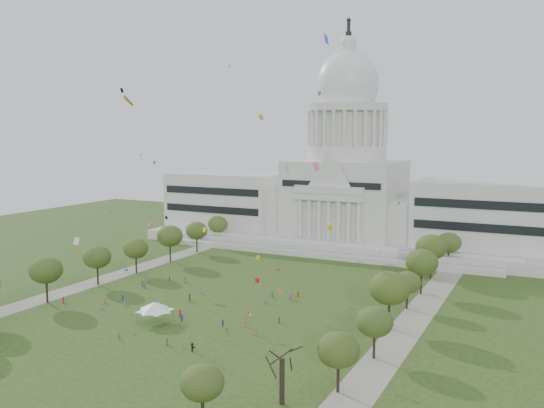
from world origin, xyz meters
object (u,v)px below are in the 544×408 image
Objects in this scene: capitol at (346,190)px; person_0 at (330,325)px; big_bare_tree at (282,355)px; event_tent at (155,306)px.

person_0 is (31.58, -101.90, -21.51)m from capitol.
capitol reaches higher than person_0.
capitol is 108.83m from person_0.
big_bare_tree reaches higher than person_0.
event_tent is 42.09m from person_0.
big_bare_tree is at bearing -28.47° from event_tent.
capitol is at bearing 86.27° from event_tent.
event_tent reaches higher than person_0.
big_bare_tree is 40.97m from person_0.
person_0 is at bearing 99.19° from big_bare_tree.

